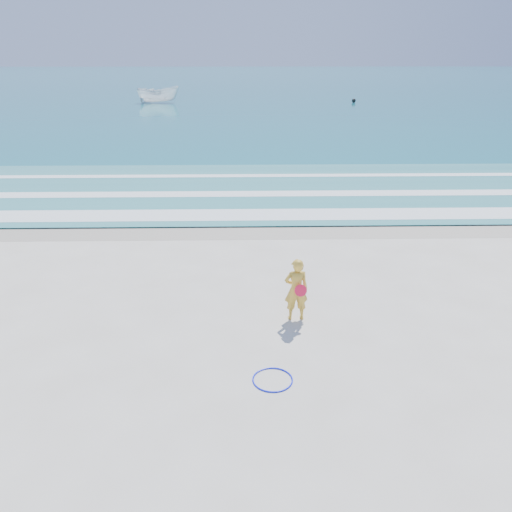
{
  "coord_description": "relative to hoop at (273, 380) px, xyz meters",
  "views": [
    {
      "loc": [
        0.46,
        -7.21,
        5.61
      ],
      "look_at": [
        0.7,
        4.0,
        1.0
      ],
      "focal_mm": 35.0,
      "sensor_mm": 36.0,
      "label": 1
    }
  ],
  "objects": [
    {
      "name": "hoop",
      "position": [
        0.0,
        0.0,
        0.0
      ],
      "size": [
        0.78,
        0.78,
        0.03
      ],
      "primitive_type": "torus",
      "rotation": [
        0.0,
        0.0,
        0.03
      ],
      "color": "#0E1EFF",
      "rests_on": "ground"
    },
    {
      "name": "wet_sand",
      "position": [
        -0.93,
        8.6,
        -0.01
      ],
      "size": [
        400.0,
        2.4,
        0.0
      ],
      "primitive_type": "cube",
      "color": "#B2A893",
      "rests_on": "ground"
    },
    {
      "name": "foam_far",
      "position": [
        -0.93,
        16.1,
        0.04
      ],
      "size": [
        400.0,
        0.6,
        0.01
      ],
      "primitive_type": "cube",
      "color": "white",
      "rests_on": "shallow"
    },
    {
      "name": "foam_mid",
      "position": [
        -0.93,
        12.8,
        0.04
      ],
      "size": [
        400.0,
        0.9,
        0.01
      ],
      "primitive_type": "cube",
      "color": "white",
      "rests_on": "shallow"
    },
    {
      "name": "foam_near",
      "position": [
        -0.93,
        9.9,
        0.04
      ],
      "size": [
        400.0,
        1.4,
        0.01
      ],
      "primitive_type": "cube",
      "color": "white",
      "rests_on": "shallow"
    },
    {
      "name": "shallow",
      "position": [
        -0.93,
        13.6,
        0.03
      ],
      "size": [
        400.0,
        10.0,
        0.01
      ],
      "primitive_type": "cube",
      "color": "#59B7AD",
      "rests_on": "ocean"
    },
    {
      "name": "buoy",
      "position": [
        12.27,
        52.83,
        0.26
      ],
      "size": [
        0.46,
        0.46,
        0.46
      ],
      "primitive_type": "sphere",
      "color": "black",
      "rests_on": "ocean"
    },
    {
      "name": "ocean",
      "position": [
        -0.93,
        104.6,
        0.01
      ],
      "size": [
        400.0,
        190.0,
        0.04
      ],
      "primitive_type": "cube",
      "color": "#19727F",
      "rests_on": "ground"
    },
    {
      "name": "boat",
      "position": [
        -10.48,
        53.03,
        0.95
      ],
      "size": [
        4.98,
        2.43,
        1.84
      ],
      "primitive_type": "imported",
      "rotation": [
        0.0,
        0.0,
        1.71
      ],
      "color": "white",
      "rests_on": "ocean"
    },
    {
      "name": "ground",
      "position": [
        -0.93,
        -0.4,
        -0.01
      ],
      "size": [
        400.0,
        400.0,
        0.0
      ],
      "primitive_type": "plane",
      "color": "silver",
      "rests_on": "ground"
    },
    {
      "name": "woman",
      "position": [
        0.63,
        2.29,
        0.72
      ],
      "size": [
        0.56,
        0.41,
        1.46
      ],
      "color": "gold",
      "rests_on": "ground"
    }
  ]
}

